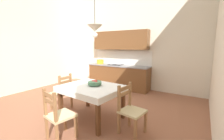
{
  "coord_description": "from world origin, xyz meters",
  "views": [
    {
      "loc": [
        2.61,
        -2.58,
        1.63
      ],
      "look_at": [
        0.5,
        0.87,
        0.98
      ],
      "focal_mm": 23.9,
      "sensor_mm": 36.0,
      "label": 1
    }
  ],
  "objects_px": {
    "fruit_bowl": "(95,83)",
    "pendant_lamp": "(95,29)",
    "dining_table": "(92,91)",
    "dining_chair_camera_side": "(58,116)",
    "dining_chair_window_side": "(131,110)",
    "kitchen_cabinetry": "(119,66)",
    "dining_chair_tv_side": "(62,93)"
  },
  "relations": [
    {
      "from": "fruit_bowl",
      "to": "pendant_lamp",
      "type": "relative_size",
      "value": 0.37
    },
    {
      "from": "dining_table",
      "to": "dining_chair_camera_side",
      "type": "height_order",
      "value": "dining_chair_camera_side"
    },
    {
      "from": "dining_chair_window_side",
      "to": "dining_chair_camera_side",
      "type": "bearing_deg",
      "value": -138.49
    },
    {
      "from": "dining_chair_window_side",
      "to": "fruit_bowl",
      "type": "relative_size",
      "value": 3.1
    },
    {
      "from": "dining_chair_window_side",
      "to": "fruit_bowl",
      "type": "bearing_deg",
      "value": 171.21
    },
    {
      "from": "kitchen_cabinetry",
      "to": "dining_table",
      "type": "relative_size",
      "value": 1.77
    },
    {
      "from": "dining_chair_tv_side",
      "to": "dining_chair_camera_side",
      "type": "bearing_deg",
      "value": -42.67
    },
    {
      "from": "kitchen_cabinetry",
      "to": "dining_table",
      "type": "xyz_separation_m",
      "value": [
        0.74,
        -2.58,
        -0.23
      ]
    },
    {
      "from": "dining_chair_tv_side",
      "to": "dining_chair_camera_side",
      "type": "xyz_separation_m",
      "value": [
        0.99,
        -0.91,
        0.0
      ]
    },
    {
      "from": "dining_chair_tv_side",
      "to": "pendant_lamp",
      "type": "bearing_deg",
      "value": 4.88
    },
    {
      "from": "fruit_bowl",
      "to": "pendant_lamp",
      "type": "distance_m",
      "value": 1.18
    },
    {
      "from": "dining_chair_window_side",
      "to": "dining_table",
      "type": "bearing_deg",
      "value": 176.16
    },
    {
      "from": "fruit_bowl",
      "to": "pendant_lamp",
      "type": "height_order",
      "value": "pendant_lamp"
    },
    {
      "from": "dining_table",
      "to": "dining_chair_tv_side",
      "type": "bearing_deg",
      "value": -179.34
    },
    {
      "from": "dining_table",
      "to": "pendant_lamp",
      "type": "distance_m",
      "value": 1.37
    },
    {
      "from": "kitchen_cabinetry",
      "to": "dining_chair_tv_side",
      "type": "distance_m",
      "value": 2.63
    },
    {
      "from": "kitchen_cabinetry",
      "to": "pendant_lamp",
      "type": "distance_m",
      "value": 2.86
    },
    {
      "from": "fruit_bowl",
      "to": "dining_chair_window_side",
      "type": "bearing_deg",
      "value": -8.79
    },
    {
      "from": "pendant_lamp",
      "to": "dining_table",
      "type": "bearing_deg",
      "value": -130.35
    },
    {
      "from": "dining_table",
      "to": "dining_chair_camera_side",
      "type": "bearing_deg",
      "value": -88.92
    },
    {
      "from": "dining_chair_window_side",
      "to": "dining_chair_tv_side",
      "type": "bearing_deg",
      "value": 178.39
    },
    {
      "from": "dining_table",
      "to": "pendant_lamp",
      "type": "relative_size",
      "value": 1.74
    },
    {
      "from": "dining_table",
      "to": "dining_chair_camera_side",
      "type": "relative_size",
      "value": 1.51
    },
    {
      "from": "fruit_bowl",
      "to": "dining_chair_camera_side",
      "type": "bearing_deg",
      "value": -90.88
    },
    {
      "from": "dining_chair_camera_side",
      "to": "pendant_lamp",
      "type": "distance_m",
      "value": 1.85
    },
    {
      "from": "dining_chair_tv_side",
      "to": "kitchen_cabinetry",
      "type": "bearing_deg",
      "value": 84.83
    },
    {
      "from": "dining_chair_tv_side",
      "to": "fruit_bowl",
      "type": "height_order",
      "value": "dining_chair_tv_side"
    },
    {
      "from": "dining_chair_tv_side",
      "to": "pendant_lamp",
      "type": "xyz_separation_m",
      "value": [
        1.04,
        0.09,
        1.55
      ]
    },
    {
      "from": "dining_chair_window_side",
      "to": "pendant_lamp",
      "type": "bearing_deg",
      "value": 171.12
    },
    {
      "from": "kitchen_cabinetry",
      "to": "dining_chair_window_side",
      "type": "xyz_separation_m",
      "value": [
        1.72,
        -2.64,
        -0.41
      ]
    },
    {
      "from": "fruit_bowl",
      "to": "dining_chair_tv_side",
      "type": "bearing_deg",
      "value": -174.75
    },
    {
      "from": "dining_chair_window_side",
      "to": "kitchen_cabinetry",
      "type": "bearing_deg",
      "value": 123.08
    }
  ]
}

